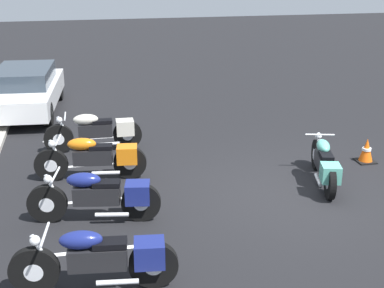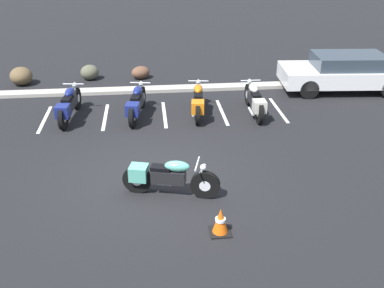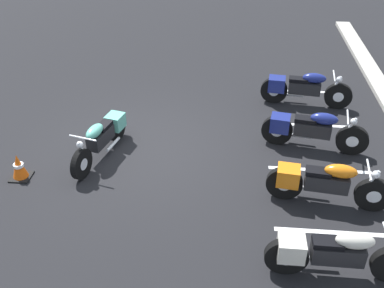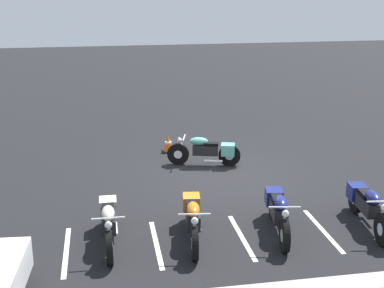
% 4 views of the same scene
% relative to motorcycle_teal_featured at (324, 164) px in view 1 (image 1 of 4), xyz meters
% --- Properties ---
extents(ground, '(60.00, 60.00, 0.00)m').
position_rel_motorcycle_teal_featured_xyz_m(ground, '(-0.27, 0.80, -0.45)').
color(ground, black).
extents(motorcycle_teal_featured, '(2.10, 0.84, 0.84)m').
position_rel_motorcycle_teal_featured_xyz_m(motorcycle_teal_featured, '(0.00, 0.00, 0.00)').
color(motorcycle_teal_featured, black).
rests_on(motorcycle_teal_featured, ground).
extents(parked_bike_0, '(0.69, 2.29, 0.90)m').
position_rel_motorcycle_teal_featured_xyz_m(parked_bike_0, '(-2.67, 4.47, 0.03)').
color(parked_bike_0, black).
rests_on(parked_bike_0, ground).
extents(parked_bike_1, '(0.77, 2.27, 0.90)m').
position_rel_motorcycle_teal_featured_xyz_m(parked_bike_1, '(-0.65, 4.40, 0.03)').
color(parked_bike_1, black).
rests_on(parked_bike_1, ground).
extents(parked_bike_2, '(0.70, 2.26, 0.89)m').
position_rel_motorcycle_teal_featured_xyz_m(parked_bike_2, '(1.21, 4.41, 0.03)').
color(parked_bike_2, black).
rests_on(parked_bike_2, ground).
extents(parked_bike_3, '(0.63, 2.26, 0.89)m').
position_rel_motorcycle_teal_featured_xyz_m(parked_bike_3, '(2.95, 4.29, 0.03)').
color(parked_bike_3, black).
rests_on(parked_bike_3, ground).
extents(car_white, '(4.42, 2.12, 1.29)m').
position_rel_motorcycle_teal_featured_xyz_m(car_white, '(6.59, 6.21, 0.23)').
color(car_white, black).
rests_on(car_white, ground).
extents(traffic_cone, '(0.40, 0.40, 0.54)m').
position_rel_motorcycle_teal_featured_xyz_m(traffic_cone, '(0.96, -1.46, -0.20)').
color(traffic_cone, black).
rests_on(traffic_cone, ground).
extents(stall_line_1, '(0.10, 2.10, 0.00)m').
position_rel_motorcycle_teal_featured_xyz_m(stall_line_1, '(-1.64, 4.58, -0.45)').
color(stall_line_1, white).
rests_on(stall_line_1, ground).
extents(stall_line_2, '(0.10, 2.10, 0.00)m').
position_rel_motorcycle_teal_featured_xyz_m(stall_line_2, '(0.18, 4.58, -0.45)').
color(stall_line_2, white).
rests_on(stall_line_2, ground).
extents(stall_line_3, '(0.10, 2.10, 0.00)m').
position_rel_motorcycle_teal_featured_xyz_m(stall_line_3, '(2.00, 4.58, -0.45)').
color(stall_line_3, white).
rests_on(stall_line_3, ground).
extents(stall_line_4, '(0.10, 2.10, 0.00)m').
position_rel_motorcycle_teal_featured_xyz_m(stall_line_4, '(3.82, 4.58, -0.45)').
color(stall_line_4, white).
rests_on(stall_line_4, ground).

